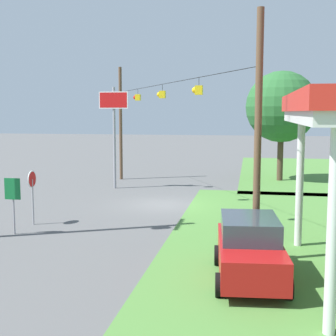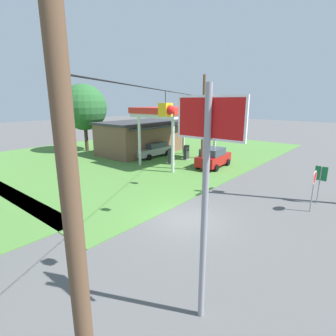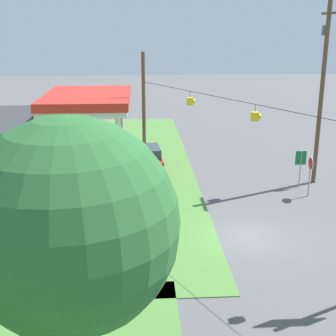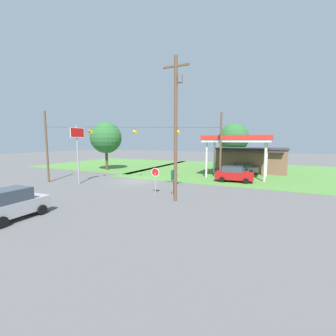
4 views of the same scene
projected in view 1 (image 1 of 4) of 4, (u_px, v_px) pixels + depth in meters
name	position (u px, v px, depth m)	size (l,w,h in m)	color
ground_plane	(163.00, 205.00, 26.06)	(160.00, 160.00, 0.00)	#565656
car_at_pumps_front	(250.00, 249.00, 14.29)	(4.54, 2.39, 1.93)	#AD1414
stop_sign_roadside	(32.00, 185.00, 21.27)	(0.80, 0.08, 2.50)	#99999E
stop_sign_overhead	(114.00, 118.00, 31.13)	(0.22, 1.98, 6.79)	gray
route_sign	(13.00, 194.00, 19.55)	(0.10, 0.70, 2.40)	gray
signal_span_gantry	(162.00, 123.00, 25.52)	(18.88, 10.24, 8.50)	brown
tree_west_verge	(282.00, 107.00, 34.55)	(5.27, 5.27, 8.17)	#4C3828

